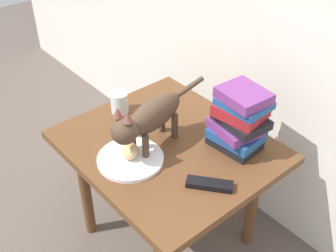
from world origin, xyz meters
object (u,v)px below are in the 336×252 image
object	(u,v)px
side_table	(168,158)
plate	(130,159)
book_stack	(239,120)
cat	(149,117)
candle_jar	(120,103)
bread_roll	(129,150)
tv_remote	(210,184)

from	to	relation	value
side_table	plate	size ratio (longest dim) A/B	3.18
plate	book_stack	xyz separation A→B (m)	(0.18, 0.34, 0.11)
cat	candle_jar	bearing A→B (deg)	168.67
side_table	plate	world-z (taller)	plate
side_table	cat	xyz separation A→B (m)	(-0.03, -0.06, 0.20)
cat	book_stack	distance (m)	0.31
bread_roll	book_stack	size ratio (longest dim) A/B	0.34
bread_roll	cat	world-z (taller)	cat
candle_jar	cat	bearing A→B (deg)	-11.33
cat	book_stack	size ratio (longest dim) A/B	2.00
side_table	cat	distance (m)	0.21
bread_roll	tv_remote	world-z (taller)	bread_roll
plate	cat	bearing A→B (deg)	97.23
plate	bread_roll	world-z (taller)	bread_roll
side_table	candle_jar	size ratio (longest dim) A/B	8.64
plate	bread_roll	distance (m)	0.03
tv_remote	book_stack	bearing A→B (deg)	72.99
bread_roll	tv_remote	bearing A→B (deg)	22.65
side_table	book_stack	size ratio (longest dim) A/B	3.11
plate	book_stack	bearing A→B (deg)	61.59
bread_roll	candle_jar	distance (m)	0.30
side_table	bread_roll	bearing A→B (deg)	-97.85
plate	candle_jar	xyz separation A→B (m)	(-0.27, 0.15, 0.03)
book_stack	candle_jar	bearing A→B (deg)	-157.09
plate	bread_roll	size ratio (longest dim) A/B	2.89
candle_jar	book_stack	bearing A→B (deg)	22.91
cat	candle_jar	xyz separation A→B (m)	(-0.26, 0.05, -0.09)
side_table	candle_jar	bearing A→B (deg)	-177.52
bread_roll	book_stack	xyz separation A→B (m)	(0.19, 0.33, 0.08)
plate	candle_jar	distance (m)	0.31
cat	plate	bearing A→B (deg)	-82.77
bread_roll	cat	size ratio (longest dim) A/B	0.17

